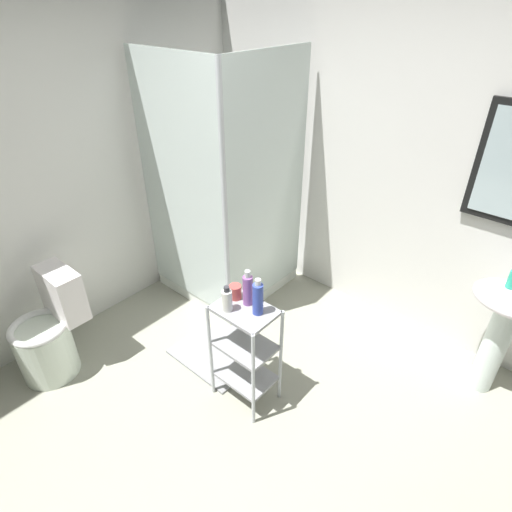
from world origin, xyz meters
name	(u,v)px	position (x,y,z in m)	size (l,w,h in m)	color
ground_plane	(238,467)	(0.00, 0.00, -0.01)	(4.20, 4.20, 0.02)	#999987
wall_back	(417,170)	(0.01, 1.85, 1.25)	(4.20, 0.14, 2.50)	silver
wall_left	(28,180)	(-1.85, 0.00, 1.25)	(0.10, 4.20, 2.50)	white
shower_stall	(227,245)	(-1.22, 1.18, 0.46)	(0.92, 0.92, 2.00)	white
pedestal_sink	(505,321)	(0.85, 1.52, 0.58)	(0.46, 0.37, 0.81)	white
toilet	(50,334)	(-1.48, -0.30, 0.31)	(0.37, 0.49, 0.76)	white
storage_cart	(245,347)	(-0.31, 0.41, 0.44)	(0.38, 0.28, 0.74)	silver
conditioner_bottle_purple	(248,289)	(-0.33, 0.46, 0.84)	(0.06, 0.06, 0.23)	#8E549F
lotion_bottle_white	(227,300)	(-0.38, 0.34, 0.81)	(0.06, 0.06, 0.17)	white
shampoo_bottle_blue	(258,298)	(-0.23, 0.43, 0.85)	(0.06, 0.06, 0.24)	#364CBA
rinse_cup	(235,292)	(-0.42, 0.45, 0.78)	(0.07, 0.07, 0.09)	#B24742
bath_mat	(213,356)	(-0.72, 0.49, 0.01)	(0.60, 0.40, 0.02)	gray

